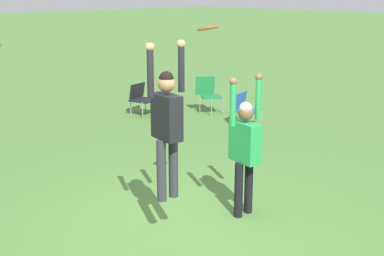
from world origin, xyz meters
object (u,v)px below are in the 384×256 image
at_px(person_jumping, 167,119).
at_px(camping_chair_2, 245,107).
at_px(person_defending, 245,144).
at_px(camping_chair_3, 141,97).
at_px(frisbee, 208,28).
at_px(camping_chair_0, 208,92).

bearing_deg(person_jumping, camping_chair_2, -49.18).
height_order(person_defending, camping_chair_2, person_defending).
xyz_separation_m(person_defending, camping_chair_3, (2.82, 5.80, -0.59)).
relative_size(person_defending, frisbee, 7.35).
height_order(person_defending, frisbee, frisbee).
bearing_deg(camping_chair_0, frisbee, 79.82).
bearing_deg(frisbee, camping_chair_2, 35.21).
relative_size(camping_chair_0, camping_chair_3, 1.20).
relative_size(camping_chair_0, camping_chair_2, 1.23).
xyz_separation_m(frisbee, camping_chair_0, (4.75, 4.62, -2.08)).
relative_size(person_jumping, camping_chair_2, 2.61).
xyz_separation_m(person_defending, camping_chair_0, (4.18, 4.78, -0.50)).
distance_m(camping_chair_2, camping_chair_3, 2.72).
xyz_separation_m(person_jumping, person_defending, (1.23, -0.21, -0.52)).
relative_size(person_jumping, camping_chair_0, 2.13).
bearing_deg(camping_chair_3, camping_chair_0, 128.44).
relative_size(person_defending, camping_chair_2, 2.63).
bearing_deg(person_defending, camping_chair_3, 163.70).
height_order(frisbee, camping_chair_3, frisbee).
relative_size(frisbee, camping_chair_2, 0.36).
relative_size(frisbee, camping_chair_3, 0.35).
xyz_separation_m(person_defending, camping_chair_2, (3.86, 3.29, -0.61)).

